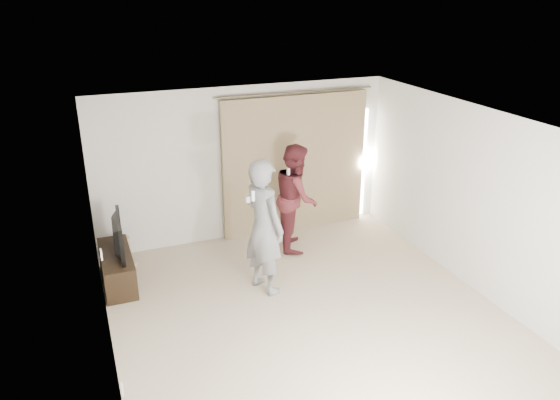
% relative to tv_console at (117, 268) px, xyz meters
% --- Properties ---
extents(floor, '(5.50, 5.50, 0.00)m').
position_rel_tv_console_xyz_m(floor, '(2.27, -1.84, -0.24)').
color(floor, '#C7B095').
rests_on(floor, ground).
extents(wall_back, '(5.00, 0.04, 2.60)m').
position_rel_tv_console_xyz_m(wall_back, '(2.27, 0.91, 1.06)').
color(wall_back, beige).
rests_on(wall_back, ground).
extents(wall_left, '(0.04, 5.50, 2.60)m').
position_rel_tv_console_xyz_m(wall_left, '(-0.23, -1.84, 1.06)').
color(wall_left, beige).
rests_on(wall_left, ground).
extents(ceiling, '(5.00, 5.50, 0.01)m').
position_rel_tv_console_xyz_m(ceiling, '(2.27, -1.84, 2.36)').
color(ceiling, silver).
rests_on(ceiling, wall_back).
extents(curtain, '(2.80, 0.11, 2.46)m').
position_rel_tv_console_xyz_m(curtain, '(3.18, 0.84, 0.96)').
color(curtain, '#8B7555').
rests_on(curtain, ground).
extents(tv_console, '(0.43, 1.24, 0.48)m').
position_rel_tv_console_xyz_m(tv_console, '(0.00, 0.00, 0.00)').
color(tv_console, black).
rests_on(tv_console, ground).
extents(tv, '(0.18, 0.97, 0.56)m').
position_rel_tv_console_xyz_m(tv, '(0.00, 0.00, 0.52)').
color(tv, black).
rests_on(tv, tv_console).
extents(scratching_post, '(0.35, 0.35, 0.47)m').
position_rel_tv_console_xyz_m(scratching_post, '(0.17, 0.51, -0.05)').
color(scratching_post, tan).
rests_on(scratching_post, ground).
extents(person_man, '(0.70, 0.83, 1.95)m').
position_rel_tv_console_xyz_m(person_man, '(1.95, -0.94, 0.74)').
color(person_man, slate).
rests_on(person_man, ground).
extents(person_woman, '(0.91, 1.03, 1.77)m').
position_rel_tv_console_xyz_m(person_woman, '(2.90, 0.16, 0.64)').
color(person_woman, '#591F25').
rests_on(person_woman, ground).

